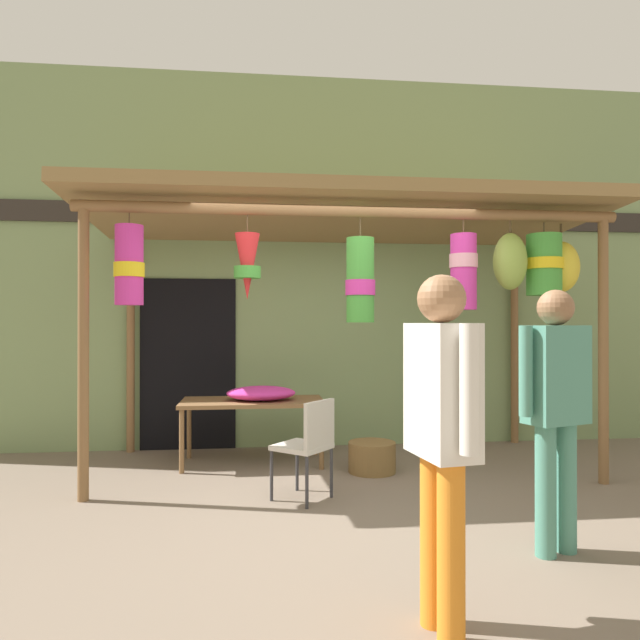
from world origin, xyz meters
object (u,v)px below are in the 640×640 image
wicker_basket_by_table (372,457)px  folding_chair (309,440)px  customer_foreground (442,420)px  vendor_in_orange (556,397)px  flower_heap_on_table (263,393)px  display_table (253,406)px

wicker_basket_by_table → folding_chair: bearing=-129.9°
folding_chair → wicker_basket_by_table: 1.15m
folding_chair → customer_foreground: 2.22m
wicker_basket_by_table → vendor_in_orange: (0.76, -2.12, 0.86)m
wicker_basket_by_table → flower_heap_on_table: bearing=157.5°
folding_chair → wicker_basket_by_table: folding_chair is taller
flower_heap_on_table → vendor_in_orange: size_ratio=0.43×
display_table → wicker_basket_by_table: size_ratio=3.17×
wicker_basket_by_table → customer_foreground: customer_foreground is taller
flower_heap_on_table → wicker_basket_by_table: 1.31m
folding_chair → display_table: bearing=109.6°
folding_chair → wicker_basket_by_table: (0.70, 0.84, -0.35)m
display_table → flower_heap_on_table: flower_heap_on_table is taller
display_table → wicker_basket_by_table: 1.35m
vendor_in_orange → wicker_basket_by_table: bearing=109.8°
wicker_basket_by_table → vendor_in_orange: vendor_in_orange is taller
wicker_basket_by_table → vendor_in_orange: bearing=-70.2°
flower_heap_on_table → customer_foreground: bearing=-76.7°
folding_chair → customer_foreground: customer_foreground is taller
folding_chair → vendor_in_orange: (1.47, -1.28, 0.50)m
flower_heap_on_table → vendor_in_orange: bearing=-54.3°
flower_heap_on_table → customer_foreground: 3.51m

